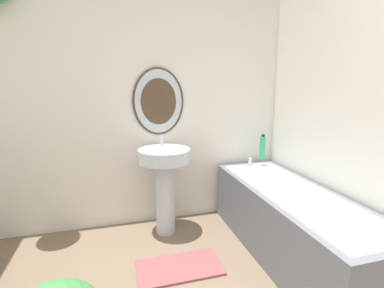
{
  "coord_description": "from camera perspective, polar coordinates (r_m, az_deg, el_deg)",
  "views": [
    {
      "loc": [
        -0.21,
        -0.33,
        1.34
      ],
      "look_at": [
        0.27,
        1.41,
        0.95
      ],
      "focal_mm": 26.0,
      "sensor_mm": 36.0,
      "label": 1
    }
  ],
  "objects": [
    {
      "name": "bath_mat",
      "position": [
        2.26,
        -2.61,
        -23.98
      ],
      "size": [
        0.62,
        0.33,
        0.02
      ],
      "color": "#934C51",
      "rests_on": "ground_plane"
    },
    {
      "name": "wall_back",
      "position": [
        2.62,
        -13.42,
        10.69
      ],
      "size": [
        2.93,
        0.36,
        2.4
      ],
      "color": "silver",
      "rests_on": "ground_plane"
    },
    {
      "name": "pedestal_sink",
      "position": [
        2.5,
        -5.62,
        -6.53
      ],
      "size": [
        0.46,
        0.46,
        0.89
      ],
      "color": "silver",
      "rests_on": "ground_plane"
    },
    {
      "name": "bathtub",
      "position": [
        2.4,
        19.86,
        -14.91
      ],
      "size": [
        0.6,
        1.68,
        0.61
      ],
      "color": "slate",
      "rests_on": "ground_plane"
    },
    {
      "name": "shampoo_bottle",
      "position": [
        2.88,
        14.26,
        -0.61
      ],
      "size": [
        0.06,
        0.06,
        0.24
      ],
      "color": "#38B275",
      "rests_on": "bathtub"
    },
    {
      "name": "wall_right",
      "position": [
        2.21,
        32.88,
        6.58
      ],
      "size": [
        0.06,
        2.39,
        2.4
      ],
      "color": "silver",
      "rests_on": "ground_plane"
    }
  ]
}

